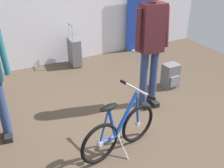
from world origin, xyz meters
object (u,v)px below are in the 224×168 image
rolling_suitcase (74,52)px  backpack_on_floor (171,76)px  floor_banner_stand (139,20)px  visitor_near_wall (151,40)px  folding_bike_foreground (120,130)px

rolling_suitcase → backpack_on_floor: (1.12, -1.57, -0.08)m
floor_banner_stand → visitor_near_wall: visitor_near_wall is taller
floor_banner_stand → backpack_on_floor: bearing=-104.5°
floor_banner_stand → visitor_near_wall: bearing=-118.7°
floor_banner_stand → rolling_suitcase: size_ratio=1.84×
floor_banner_stand → rolling_suitcase: floor_banner_stand is taller
floor_banner_stand → visitor_near_wall: size_ratio=0.88×
floor_banner_stand → backpack_on_floor: floor_banner_stand is taller
backpack_on_floor → visitor_near_wall: bearing=-156.6°
visitor_near_wall → backpack_on_floor: visitor_near_wall is taller
visitor_near_wall → rolling_suitcase: visitor_near_wall is taller
visitor_near_wall → backpack_on_floor: 1.08m
folding_bike_foreground → floor_banner_stand: bearing=54.2°
floor_banner_stand → folding_bike_foreground: floor_banner_stand is taller
folding_bike_foreground → rolling_suitcase: bearing=81.3°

